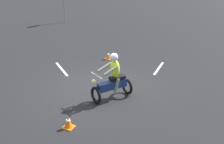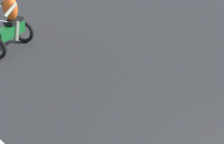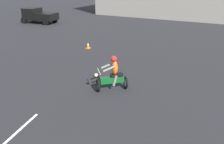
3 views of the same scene
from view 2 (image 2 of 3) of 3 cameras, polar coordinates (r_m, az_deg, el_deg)
name	(u,v)px [view 2 (image 2 of 3)]	position (r m, az deg, el deg)	size (l,w,h in m)	color
motorcycle_rider_background	(10,23)	(11.52, -13.21, 6.20)	(1.45, 1.37, 1.66)	black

